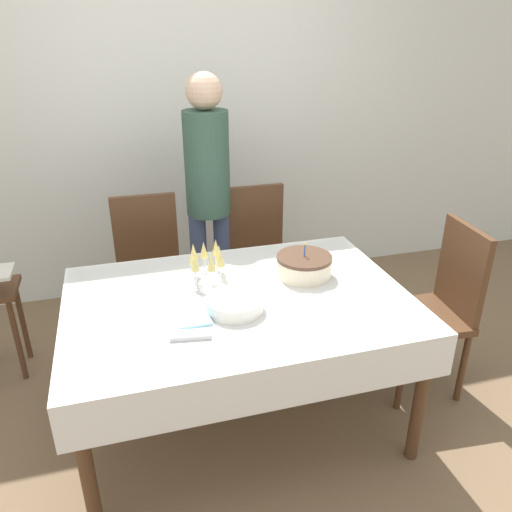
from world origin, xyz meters
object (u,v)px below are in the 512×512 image
plate_stack_main (235,304)px  plate_stack_dessert (217,285)px  dining_chair_far_right (258,254)px  champagne_tray (207,262)px  person_standing (208,183)px  dining_chair_far_left (150,267)px  dining_chair_right_end (438,302)px  birthday_cake (304,266)px

plate_stack_main → plate_stack_dessert: (-0.03, 0.23, -0.02)m
dining_chair_far_right → champagne_tray: dining_chair_far_right is taller
dining_chair_far_right → person_standing: bearing=158.0°
dining_chair_far_left → plate_stack_dessert: bearing=-69.6°
dining_chair_right_end → birthday_cake: 0.80m
plate_stack_main → person_standing: person_standing is taller
dining_chair_far_left → dining_chair_right_end: size_ratio=1.00×
dining_chair_right_end → plate_stack_main: dining_chair_right_end is taller
champagne_tray → plate_stack_dessert: bearing=-74.2°
dining_chair_far_right → champagne_tray: (-0.46, -0.65, 0.30)m
dining_chair_right_end → plate_stack_dessert: (-1.20, 0.13, 0.21)m
birthday_cake → plate_stack_main: bearing=-150.5°
dining_chair_far_left → plate_stack_main: bearing=-72.5°
dining_chair_right_end → champagne_tray: dining_chair_right_end is taller
champagne_tray → dining_chair_far_right: bearing=54.8°
dining_chair_far_left → dining_chair_far_right: (0.71, 0.00, 0.00)m
plate_stack_dessert → plate_stack_main: bearing=-82.3°
champagne_tray → plate_stack_main: champagne_tray is taller
birthday_cake → champagne_tray: (-0.49, 0.09, 0.04)m
dining_chair_far_left → dining_chair_right_end: (1.48, -0.89, 0.00)m
dining_chair_far_right → plate_stack_dessert: dining_chair_far_right is taller
plate_stack_dessert → birthday_cake: bearing=1.2°
plate_stack_main → champagne_tray: bearing=100.2°
plate_stack_main → person_standing: bearing=84.7°
dining_chair_right_end → plate_stack_dessert: dining_chair_right_end is taller
plate_stack_main → plate_stack_dessert: plate_stack_main is taller
dining_chair_far_left → champagne_tray: bearing=-68.9°
plate_stack_main → person_standing: 1.14m
birthday_cake → person_standing: (-0.32, 0.87, 0.22)m
birthday_cake → plate_stack_dessert: (-0.46, -0.01, -0.04)m
dining_chair_far_left → plate_stack_dessert: 0.83m
dining_chair_far_left → plate_stack_main: (0.31, -0.99, 0.23)m
dining_chair_right_end → birthday_cake: size_ratio=3.43×
person_standing → dining_chair_far_right: bearing=-22.0°
dining_chair_far_right → birthday_cake: bearing=-88.0°
dining_chair_far_left → person_standing: (0.41, 0.12, 0.48)m
dining_chair_far_left → dining_chair_far_right: 0.71m
champagne_tray → birthday_cake: bearing=-10.9°
birthday_cake → plate_stack_main: (-0.43, -0.24, -0.02)m
birthday_cake → plate_stack_dessert: 0.46m
person_standing → dining_chair_far_left: bearing=-163.8°
dining_chair_far_left → dining_chair_far_right: same height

